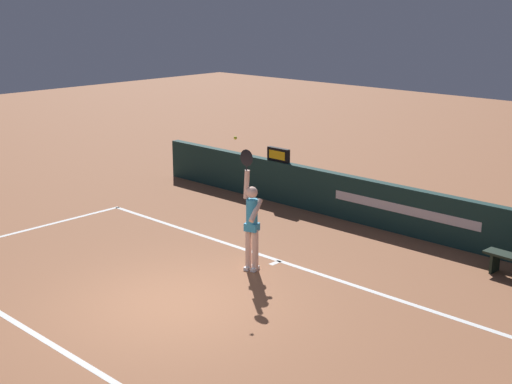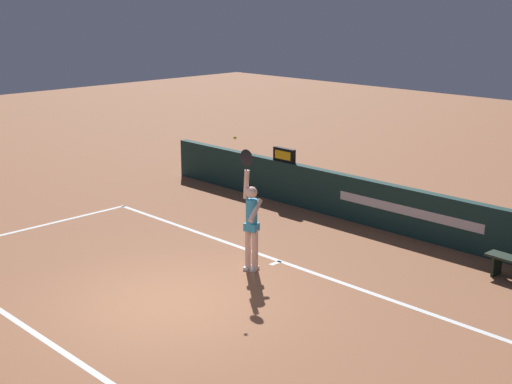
# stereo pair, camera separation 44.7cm
# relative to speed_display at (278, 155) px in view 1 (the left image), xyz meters

# --- Properties ---
(ground_plane) EXTENTS (60.00, 60.00, 0.00)m
(ground_plane) POSITION_rel_speed_display_xyz_m (3.07, -6.39, -1.32)
(ground_plane) COLOR #975D3D
(court_lines) EXTENTS (11.79, 5.48, 0.00)m
(court_lines) POSITION_rel_speed_display_xyz_m (3.07, -6.06, -1.32)
(court_lines) COLOR white
(court_lines) RESTS_ON ground
(back_wall) EXTENTS (14.79, 0.24, 1.14)m
(back_wall) POSITION_rel_speed_display_xyz_m (3.07, 0.00, -0.75)
(back_wall) COLOR #173431
(back_wall) RESTS_ON ground
(speed_display) EXTENTS (0.73, 0.13, 0.37)m
(speed_display) POSITION_rel_speed_display_xyz_m (0.00, 0.00, 0.00)
(speed_display) COLOR black
(speed_display) RESTS_ON back_wall
(tennis_player) EXTENTS (0.51, 0.49, 2.53)m
(tennis_player) POSITION_rel_speed_display_xyz_m (2.97, -4.16, -0.27)
(tennis_player) COLOR beige
(tennis_player) RESTS_ON ground
(tennis_ball) EXTENTS (0.07, 0.07, 0.07)m
(tennis_ball) POSITION_rel_speed_display_xyz_m (2.79, -4.44, 1.46)
(tennis_ball) COLOR #C8E131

